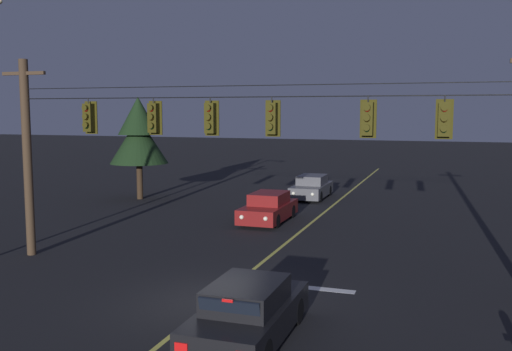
{
  "coord_description": "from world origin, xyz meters",
  "views": [
    {
      "loc": [
        6.03,
        -14.01,
        5.26
      ],
      "look_at": [
        0.0,
        3.76,
        3.13
      ],
      "focal_mm": 40.0,
      "sensor_mm": 36.0,
      "label": 1
    }
  ],
  "objects_px": {
    "traffic_light_left_inner": "(153,118)",
    "car_oncoming_lead": "(268,208)",
    "traffic_light_far_right": "(444,119)",
    "traffic_light_leftmost": "(88,118)",
    "traffic_light_centre": "(210,118)",
    "car_oncoming_trailing": "(312,188)",
    "tree_verge_near": "(139,134)",
    "traffic_light_rightmost": "(368,119)",
    "traffic_light_right_inner": "(271,118)",
    "car_waiting_near_lane": "(248,313)"
  },
  "relations": [
    {
      "from": "traffic_light_right_inner",
      "to": "traffic_light_far_right",
      "type": "relative_size",
      "value": 1.0
    },
    {
      "from": "traffic_light_leftmost",
      "to": "tree_verge_near",
      "type": "bearing_deg",
      "value": 113.63
    },
    {
      "from": "traffic_light_leftmost",
      "to": "traffic_light_left_inner",
      "type": "height_order",
      "value": "same"
    },
    {
      "from": "car_waiting_near_lane",
      "to": "car_oncoming_trailing",
      "type": "relative_size",
      "value": 0.98
    },
    {
      "from": "traffic_light_leftmost",
      "to": "tree_verge_near",
      "type": "xyz_separation_m",
      "value": [
        -5.72,
        13.07,
        -1.11
      ]
    },
    {
      "from": "traffic_light_rightmost",
      "to": "traffic_light_far_right",
      "type": "relative_size",
      "value": 1.0
    },
    {
      "from": "car_waiting_near_lane",
      "to": "car_oncoming_trailing",
      "type": "height_order",
      "value": "same"
    },
    {
      "from": "traffic_light_leftmost",
      "to": "traffic_light_far_right",
      "type": "relative_size",
      "value": 1.0
    },
    {
      "from": "traffic_light_leftmost",
      "to": "traffic_light_rightmost",
      "type": "height_order",
      "value": "same"
    },
    {
      "from": "traffic_light_leftmost",
      "to": "car_oncoming_trailing",
      "type": "xyz_separation_m",
      "value": [
        3.98,
        16.67,
        -4.38
      ]
    },
    {
      "from": "traffic_light_left_inner",
      "to": "tree_verge_near",
      "type": "height_order",
      "value": "tree_verge_near"
    },
    {
      "from": "car_oncoming_lead",
      "to": "traffic_light_left_inner",
      "type": "bearing_deg",
      "value": -97.78
    },
    {
      "from": "traffic_light_right_inner",
      "to": "car_oncoming_trailing",
      "type": "distance_m",
      "value": 17.43
    },
    {
      "from": "traffic_light_centre",
      "to": "car_oncoming_lead",
      "type": "relative_size",
      "value": 0.28
    },
    {
      "from": "traffic_light_leftmost",
      "to": "car_oncoming_lead",
      "type": "height_order",
      "value": "traffic_light_leftmost"
    },
    {
      "from": "traffic_light_left_inner",
      "to": "car_oncoming_trailing",
      "type": "bearing_deg",
      "value": 84.92
    },
    {
      "from": "traffic_light_centre",
      "to": "traffic_light_leftmost",
      "type": "bearing_deg",
      "value": 180.0
    },
    {
      "from": "traffic_light_centre",
      "to": "tree_verge_near",
      "type": "height_order",
      "value": "tree_verge_near"
    },
    {
      "from": "car_oncoming_lead",
      "to": "traffic_light_rightmost",
      "type": "bearing_deg",
      "value": -56.75
    },
    {
      "from": "car_oncoming_trailing",
      "to": "traffic_light_rightmost",
      "type": "bearing_deg",
      "value": -71.7
    },
    {
      "from": "traffic_light_far_right",
      "to": "car_oncoming_lead",
      "type": "height_order",
      "value": "traffic_light_far_right"
    },
    {
      "from": "traffic_light_leftmost",
      "to": "traffic_light_right_inner",
      "type": "relative_size",
      "value": 1.0
    },
    {
      "from": "traffic_light_far_right",
      "to": "traffic_light_leftmost",
      "type": "bearing_deg",
      "value": 180.0
    },
    {
      "from": "traffic_light_centre",
      "to": "car_oncoming_trailing",
      "type": "height_order",
      "value": "traffic_light_centre"
    },
    {
      "from": "traffic_light_left_inner",
      "to": "traffic_light_far_right",
      "type": "bearing_deg",
      "value": 0.0
    },
    {
      "from": "traffic_light_far_right",
      "to": "traffic_light_centre",
      "type": "bearing_deg",
      "value": 180.0
    },
    {
      "from": "traffic_light_left_inner",
      "to": "traffic_light_far_right",
      "type": "height_order",
      "value": "same"
    },
    {
      "from": "traffic_light_far_right",
      "to": "car_oncoming_lead",
      "type": "bearing_deg",
      "value": 131.83
    },
    {
      "from": "traffic_light_far_right",
      "to": "car_oncoming_trailing",
      "type": "xyz_separation_m",
      "value": [
        -7.63,
        16.67,
        -4.38
      ]
    },
    {
      "from": "traffic_light_left_inner",
      "to": "traffic_light_rightmost",
      "type": "xyz_separation_m",
      "value": [
        6.99,
        0.0,
        0.0
      ]
    },
    {
      "from": "traffic_light_left_inner",
      "to": "traffic_light_rightmost",
      "type": "distance_m",
      "value": 6.99
    },
    {
      "from": "tree_verge_near",
      "to": "traffic_light_far_right",
      "type": "bearing_deg",
      "value": -37.03
    },
    {
      "from": "traffic_light_centre",
      "to": "traffic_light_rightmost",
      "type": "xyz_separation_m",
      "value": [
        4.96,
        0.0,
        0.0
      ]
    },
    {
      "from": "traffic_light_centre",
      "to": "traffic_light_rightmost",
      "type": "relative_size",
      "value": 1.0
    },
    {
      "from": "car_oncoming_trailing",
      "to": "tree_verge_near",
      "type": "bearing_deg",
      "value": -159.65
    },
    {
      "from": "traffic_light_centre",
      "to": "tree_verge_near",
      "type": "xyz_separation_m",
      "value": [
        -10.25,
        13.07,
        -1.11
      ]
    },
    {
      "from": "car_oncoming_trailing",
      "to": "traffic_light_leftmost",
      "type": "bearing_deg",
      "value": -103.44
    },
    {
      "from": "traffic_light_rightmost",
      "to": "car_oncoming_trailing",
      "type": "relative_size",
      "value": 0.28
    },
    {
      "from": "traffic_light_rightmost",
      "to": "car_oncoming_lead",
      "type": "distance_m",
      "value": 11.43
    },
    {
      "from": "traffic_light_left_inner",
      "to": "traffic_light_rightmost",
      "type": "height_order",
      "value": "same"
    },
    {
      "from": "traffic_light_left_inner",
      "to": "car_oncoming_trailing",
      "type": "relative_size",
      "value": 0.28
    },
    {
      "from": "traffic_light_right_inner",
      "to": "car_waiting_near_lane",
      "type": "distance_m",
      "value": 6.61
    },
    {
      "from": "car_oncoming_trailing",
      "to": "tree_verge_near",
      "type": "xyz_separation_m",
      "value": [
        -9.7,
        -3.6,
        3.27
      ]
    },
    {
      "from": "traffic_light_leftmost",
      "to": "traffic_light_centre",
      "type": "bearing_deg",
      "value": 0.0
    },
    {
      "from": "traffic_light_left_inner",
      "to": "car_oncoming_lead",
      "type": "relative_size",
      "value": 0.28
    },
    {
      "from": "traffic_light_right_inner",
      "to": "traffic_light_far_right",
      "type": "height_order",
      "value": "same"
    },
    {
      "from": "traffic_light_centre",
      "to": "car_oncoming_lead",
      "type": "xyz_separation_m",
      "value": [
        -0.83,
        8.83,
        -4.38
      ]
    },
    {
      "from": "car_oncoming_trailing",
      "to": "traffic_light_left_inner",
      "type": "bearing_deg",
      "value": -95.08
    },
    {
      "from": "traffic_light_right_inner",
      "to": "car_oncoming_lead",
      "type": "distance_m",
      "value": 10.26
    },
    {
      "from": "traffic_light_right_inner",
      "to": "traffic_light_rightmost",
      "type": "relative_size",
      "value": 1.0
    }
  ]
}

